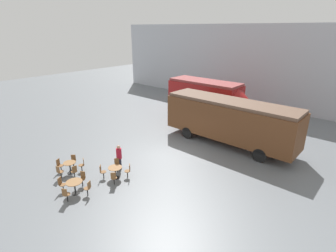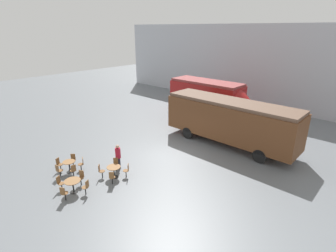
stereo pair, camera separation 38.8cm
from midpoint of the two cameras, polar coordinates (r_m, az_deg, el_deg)
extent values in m
plane|color=slate|center=(18.90, 1.54, -6.31)|extent=(80.00, 80.00, 0.00)
cube|color=#B2B7C1|center=(30.94, 21.77, 11.66)|extent=(44.00, 0.15, 9.00)
cube|color=maroon|center=(26.69, 8.69, 6.25)|extent=(7.32, 2.67, 2.79)
cone|color=maroon|center=(24.58, 17.36, 4.29)|extent=(1.65, 2.54, 2.54)
cube|color=brown|center=(26.37, 8.87, 9.44)|extent=(7.17, 2.46, 0.24)
cylinder|color=black|center=(24.97, 11.00, 1.39)|extent=(0.99, 0.12, 0.99)
cylinder|color=black|center=(27.08, 13.88, 2.68)|extent=(0.99, 0.12, 0.99)
cylinder|color=black|center=(27.38, 3.21, 3.46)|extent=(0.99, 0.12, 0.99)
cylinder|color=black|center=(29.32, 6.39, 4.53)|extent=(0.99, 0.12, 0.99)
cube|color=brown|center=(20.41, 13.87, 1.12)|extent=(10.24, 2.65, 2.65)
cube|color=brown|center=(19.99, 14.22, 5.03)|extent=(10.04, 2.43, 0.24)
cylinder|color=black|center=(18.72, 19.79, -6.24)|extent=(0.96, 0.12, 0.96)
cylinder|color=black|center=(20.90, 22.58, -3.79)|extent=(0.96, 0.12, 0.96)
cylinder|color=black|center=(21.48, 4.73, -1.53)|extent=(0.96, 0.12, 0.96)
cylinder|color=black|center=(23.40, 8.55, 0.20)|extent=(0.96, 0.12, 0.96)
cylinder|color=black|center=(16.57, -10.91, -10.85)|extent=(0.44, 0.44, 0.02)
cylinder|color=black|center=(16.39, -11.00, -9.82)|extent=(0.08, 0.08, 0.67)
cylinder|color=olive|center=(16.22, -11.08, -8.76)|extent=(0.83, 0.83, 0.03)
cylinder|color=black|center=(17.82, -19.91, -9.39)|extent=(0.44, 0.44, 0.02)
cylinder|color=black|center=(17.65, -20.05, -8.38)|extent=(0.08, 0.08, 0.70)
cylinder|color=olive|center=(17.49, -20.20, -7.33)|extent=(0.75, 0.75, 0.03)
cylinder|color=black|center=(15.80, -19.11, -13.41)|extent=(0.44, 0.44, 0.02)
cylinder|color=black|center=(15.61, -19.26, -12.33)|extent=(0.08, 0.08, 0.69)
cylinder|color=olive|center=(15.43, -19.42, -11.21)|extent=(0.88, 0.88, 0.03)
cylinder|color=black|center=(15.86, -11.30, -11.58)|extent=(0.06, 0.06, 0.42)
cylinder|color=brown|center=(15.74, -11.36, -10.88)|extent=(0.36, 0.36, 0.03)
cube|color=brown|center=(15.50, -11.50, -10.47)|extent=(0.23, 0.23, 0.42)
cylinder|color=black|center=(16.38, -8.44, -10.27)|extent=(0.06, 0.06, 0.42)
cylinder|color=brown|center=(16.26, -8.48, -9.59)|extent=(0.36, 0.36, 0.03)
cube|color=brown|center=(16.14, -7.97, -8.89)|extent=(0.23, 0.23, 0.42)
cylinder|color=black|center=(17.08, -10.64, -9.02)|extent=(0.06, 0.06, 0.42)
cylinder|color=brown|center=(16.97, -10.69, -8.36)|extent=(0.36, 0.36, 0.03)
cube|color=brown|center=(17.00, -10.68, -7.45)|extent=(0.23, 0.23, 0.42)
cylinder|color=black|center=(16.58, -13.45, -10.22)|extent=(0.06, 0.06, 0.42)
cylinder|color=brown|center=(16.47, -13.52, -9.55)|extent=(0.36, 0.36, 0.03)
cube|color=brown|center=(16.39, -14.11, -8.86)|extent=(0.23, 0.23, 0.42)
cylinder|color=black|center=(17.71, -17.79, -8.58)|extent=(0.06, 0.06, 0.42)
cylinder|color=brown|center=(17.61, -17.87, -7.94)|extent=(0.36, 0.36, 0.03)
cube|color=brown|center=(17.50, -17.45, -7.23)|extent=(0.27, 0.17, 0.42)
cylinder|color=black|center=(18.29, -19.36, -7.81)|extent=(0.06, 0.06, 0.42)
cylinder|color=brown|center=(18.19, -19.45, -7.18)|extent=(0.36, 0.36, 0.03)
cube|color=brown|center=(18.22, -19.39, -6.33)|extent=(0.23, 0.23, 0.42)
cylinder|color=black|center=(18.11, -21.74, -8.43)|extent=(0.06, 0.06, 0.42)
cylinder|color=brown|center=(18.01, -21.84, -7.80)|extent=(0.36, 0.36, 0.03)
cube|color=brown|center=(18.00, -22.32, -7.08)|extent=(0.16, 0.28, 0.42)
cylinder|color=black|center=(17.41, -21.78, -9.65)|extent=(0.06, 0.06, 0.42)
cylinder|color=brown|center=(17.31, -21.88, -9.00)|extent=(0.36, 0.36, 0.03)
cube|color=brown|center=(17.13, -22.40, -8.53)|extent=(0.29, 0.08, 0.42)
cylinder|color=black|center=(17.16, -19.26, -9.77)|extent=(0.06, 0.06, 0.42)
cylinder|color=brown|center=(17.05, -19.34, -9.11)|extent=(0.36, 0.36, 0.03)
cube|color=brown|center=(16.81, -19.26, -8.66)|extent=(0.09, 0.29, 0.42)
cylinder|color=black|center=(15.33, -16.81, -13.36)|extent=(0.06, 0.06, 0.42)
cylinder|color=brown|center=(15.21, -16.90, -12.66)|extent=(0.36, 0.36, 0.03)
cube|color=brown|center=(15.02, -16.48, -12.05)|extent=(0.17, 0.27, 0.42)
cylinder|color=black|center=(16.21, -17.76, -11.48)|extent=(0.06, 0.06, 0.42)
cylinder|color=brown|center=(16.09, -17.85, -10.80)|extent=(0.36, 0.36, 0.03)
cube|color=brown|center=(16.09, -17.65, -9.85)|extent=(0.27, 0.17, 0.42)
cylinder|color=black|center=(16.08, -21.46, -12.25)|extent=(0.06, 0.06, 0.42)
cylinder|color=brown|center=(15.97, -21.56, -11.56)|extent=(0.36, 0.36, 0.03)
cube|color=brown|center=(15.94, -22.12, -10.76)|extent=(0.17, 0.27, 0.42)
cylinder|color=black|center=(15.20, -20.74, -14.20)|extent=(0.06, 0.06, 0.42)
cylinder|color=brown|center=(15.08, -20.85, -13.50)|extent=(0.36, 0.36, 0.03)
cube|color=brown|center=(14.86, -21.30, -13.07)|extent=(0.27, 0.17, 0.42)
cylinder|color=#262633|center=(17.29, -10.06, -7.95)|extent=(0.24, 0.24, 0.76)
cylinder|color=#B2192D|center=(16.96, -10.21, -5.80)|extent=(0.34, 0.34, 0.68)
sphere|color=tan|center=(16.76, -10.31, -4.42)|extent=(0.22, 0.22, 0.22)
camera|label=1|loc=(0.19, -89.44, 0.21)|focal=28.00mm
camera|label=2|loc=(0.19, 90.56, -0.21)|focal=28.00mm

